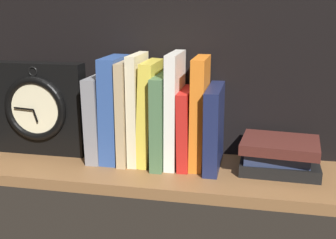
{
  "coord_description": "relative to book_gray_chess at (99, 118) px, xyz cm",
  "views": [
    {
      "loc": [
        23.88,
        -90.07,
        36.24
      ],
      "look_at": [
        4.45,
        3.08,
        10.48
      ],
      "focal_mm": 45.41,
      "sensor_mm": 36.0,
      "label": 1
    }
  ],
  "objects": [
    {
      "name": "book_blue_modern",
      "position": [
        3.9,
        0.0,
        2.3
      ],
      "size": [
        4.3,
        12.54,
        24.74
      ],
      "primitive_type": "cube",
      "rotation": [
        0.0,
        0.01,
        0.0
      ],
      "color": "#2D4C8E",
      "rests_on": "ground_plane"
    },
    {
      "name": "book_yellow_seinlanguage",
      "position": [
        12.5,
        -0.0,
        1.91
      ],
      "size": [
        4.13,
        12.37,
        24.03
      ],
      "primitive_type": "cube",
      "rotation": [
        0.0,
        0.05,
        0.0
      ],
      "color": "gold",
      "rests_on": "ground_plane"
    },
    {
      "name": "book_gray_chess",
      "position": [
        0.0,
        0.0,
        0.0
      ],
      "size": [
        3.44,
        13.03,
        20.12
      ],
      "primitive_type": "cube",
      "rotation": [
        0.0,
        -0.01,
        0.0
      ],
      "color": "gray",
      "rests_on": "ground_plane"
    },
    {
      "name": "book_white_catcher",
      "position": [
        18.5,
        0.0,
        2.96
      ],
      "size": [
        2.56,
        13.57,
        26.01
      ],
      "primitive_type": "cube",
      "rotation": [
        0.0,
        0.01,
        0.0
      ],
      "color": "silver",
      "rests_on": "ground_plane"
    },
    {
      "name": "book_tan_shortstories",
      "position": [
        7.23,
        0.0,
        1.92
      ],
      "size": [
        2.14,
        13.74,
        23.94
      ],
      "primitive_type": "cube",
      "rotation": [
        0.0,
        -0.0,
        0.0
      ],
      "color": "tan",
      "rests_on": "ground_plane"
    },
    {
      "name": "book_green_romantic",
      "position": [
        15.62,
        0.0,
        0.45
      ],
      "size": [
        2.8,
        16.0,
        21.01
      ],
      "primitive_type": "cube",
      "rotation": [
        0.0,
        0.0,
        0.0
      ],
      "color": "#476B44",
      "rests_on": "ground_plane"
    },
    {
      "name": "book_cream_twain",
      "position": [
        9.66,
        0.0,
        2.7
      ],
      "size": [
        2.2,
        12.43,
        25.5
      ],
      "primitive_type": "cube",
      "rotation": [
        0.0,
        0.0,
        0.0
      ],
      "color": "beige",
      "rests_on": "ground_plane"
    },
    {
      "name": "back_panel",
      "position": [
        12.41,
        8.96,
        10.42
      ],
      "size": [
        89.46,
        1.2,
        40.93
      ],
      "primitive_type": "cube",
      "color": "black",
      "rests_on": "ground_plane"
    },
    {
      "name": "ground_plane",
      "position": [
        12.41,
        -3.08,
        -11.29
      ],
      "size": [
        89.46,
        25.27,
        2.5
      ],
      "primitive_type": "cube",
      "color": "brown"
    },
    {
      "name": "book_stack_side",
      "position": [
        42.19,
        -0.94,
        -6.15
      ],
      "size": [
        17.7,
        14.62,
        7.57
      ],
      "color": "black",
      "rests_on": "ground_plane"
    },
    {
      "name": "book_red_requiem",
      "position": [
        21.24,
        0.0,
        -1.18
      ],
      "size": [
        2.84,
        13.84,
        17.77
      ],
      "primitive_type": "cube",
      "rotation": [
        0.0,
        -0.02,
        0.0
      ],
      "color": "red",
      "rests_on": "ground_plane"
    },
    {
      "name": "book_navy_bierce",
      "position": [
        27.63,
        0.0,
        -0.76
      ],
      "size": [
        3.33,
        16.72,
        18.59
      ],
      "primitive_type": "cube",
      "rotation": [
        0.0,
        -0.01,
        0.0
      ],
      "color": "#192147",
      "rests_on": "ground_plane"
    },
    {
      "name": "framed_clock",
      "position": [
        -15.51,
        -0.12,
        1.48
      ],
      "size": [
        22.8,
        5.9,
        22.8
      ],
      "color": "black",
      "rests_on": "ground_plane"
    },
    {
      "name": "book_orange_pandolfini",
      "position": [
        24.25,
        0.0,
        2.51
      ],
      "size": [
        3.13,
        12.38,
        25.12
      ],
      "primitive_type": "cube",
      "rotation": [
        0.0,
        0.01,
        0.0
      ],
      "color": "orange",
      "rests_on": "ground_plane"
    }
  ]
}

